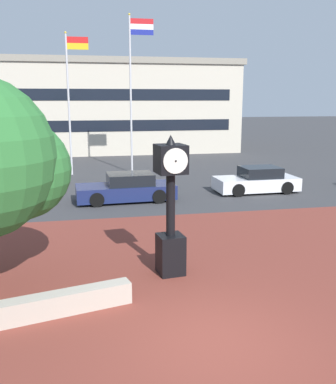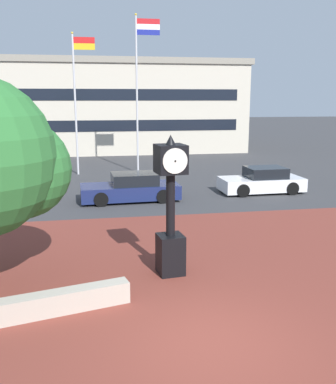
{
  "view_description": "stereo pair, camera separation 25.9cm",
  "coord_description": "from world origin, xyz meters",
  "px_view_note": "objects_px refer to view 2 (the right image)",
  "views": [
    {
      "loc": [
        -2.34,
        -7.32,
        4.64
      ],
      "look_at": [
        -0.19,
        3.59,
        2.23
      ],
      "focal_mm": 40.49,
      "sensor_mm": 36.0,
      "label": 1
    },
    {
      "loc": [
        -2.09,
        -7.37,
        4.64
      ],
      "look_at": [
        -0.19,
        3.59,
        2.23
      ],
      "focal_mm": 40.49,
      "sensor_mm": 36.0,
      "label": 2
    }
  ],
  "objects_px": {
    "street_clock": "(170,209)",
    "car_street_distant": "(131,188)",
    "flagpole_primary": "(77,96)",
    "flagpole_secondary": "(139,83)",
    "civic_building": "(108,106)",
    "car_street_mid": "(262,181)"
  },
  "relations": [
    {
      "from": "street_clock",
      "to": "civic_building",
      "type": "relative_size",
      "value": 0.16
    },
    {
      "from": "car_street_mid",
      "to": "flagpole_primary",
      "type": "height_order",
      "value": "flagpole_primary"
    },
    {
      "from": "flagpole_primary",
      "to": "flagpole_secondary",
      "type": "distance_m",
      "value": 3.87
    },
    {
      "from": "car_street_mid",
      "to": "civic_building",
      "type": "relative_size",
      "value": 0.17
    },
    {
      "from": "flagpole_primary",
      "to": "civic_building",
      "type": "relative_size",
      "value": 0.35
    },
    {
      "from": "car_street_mid",
      "to": "car_street_distant",
      "type": "xyz_separation_m",
      "value": [
        -6.66,
        -0.65,
        0.0
      ]
    },
    {
      "from": "civic_building",
      "to": "flagpole_secondary",
      "type": "bearing_deg",
      "value": -84.85
    },
    {
      "from": "car_street_mid",
      "to": "civic_building",
      "type": "xyz_separation_m",
      "value": [
        -6.82,
        22.63,
        3.4
      ]
    },
    {
      "from": "flagpole_secondary",
      "to": "street_clock",
      "type": "bearing_deg",
      "value": -93.36
    },
    {
      "from": "flagpole_secondary",
      "to": "car_street_mid",
      "type": "bearing_deg",
      "value": -52.33
    },
    {
      "from": "flagpole_primary",
      "to": "flagpole_secondary",
      "type": "height_order",
      "value": "flagpole_secondary"
    },
    {
      "from": "street_clock",
      "to": "civic_building",
      "type": "height_order",
      "value": "civic_building"
    },
    {
      "from": "car_street_distant",
      "to": "flagpole_secondary",
      "type": "height_order",
      "value": "flagpole_secondary"
    },
    {
      "from": "street_clock",
      "to": "car_street_distant",
      "type": "distance_m",
      "value": 8.86
    },
    {
      "from": "street_clock",
      "to": "flagpole_secondary",
      "type": "bearing_deg",
      "value": 79.58
    },
    {
      "from": "car_street_distant",
      "to": "flagpole_secondary",
      "type": "xyz_separation_m",
      "value": [
        1.25,
        7.66,
        4.99
      ]
    },
    {
      "from": "car_street_distant",
      "to": "street_clock",
      "type": "bearing_deg",
      "value": 179.07
    },
    {
      "from": "car_street_mid",
      "to": "car_street_distant",
      "type": "bearing_deg",
      "value": 94.24
    },
    {
      "from": "car_street_mid",
      "to": "car_street_distant",
      "type": "height_order",
      "value": "same"
    },
    {
      "from": "car_street_mid",
      "to": "flagpole_secondary",
      "type": "height_order",
      "value": "flagpole_secondary"
    },
    {
      "from": "street_clock",
      "to": "car_street_distant",
      "type": "height_order",
      "value": "street_clock"
    },
    {
      "from": "flagpole_primary",
      "to": "civic_building",
      "type": "bearing_deg",
      "value": 81.33
    }
  ]
}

